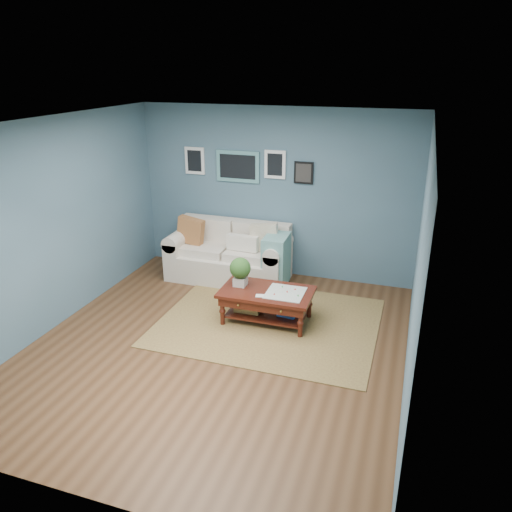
% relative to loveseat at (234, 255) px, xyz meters
% --- Properties ---
extents(room_shell, '(5.00, 5.02, 2.70)m').
position_rel_loveseat_xyz_m(room_shell, '(0.52, -1.97, 0.95)').
color(room_shell, brown).
rests_on(room_shell, ground).
extents(area_rug, '(2.88, 2.31, 0.01)m').
position_rel_loveseat_xyz_m(area_rug, '(0.97, -1.25, -0.41)').
color(area_rug, brown).
rests_on(area_rug, ground).
extents(loveseat, '(1.97, 0.89, 1.01)m').
position_rel_loveseat_xyz_m(loveseat, '(0.00, 0.00, 0.00)').
color(loveseat, beige).
rests_on(loveseat, ground).
extents(coffee_table, '(1.24, 0.73, 0.86)m').
position_rel_loveseat_xyz_m(coffee_table, '(0.86, -1.22, -0.03)').
color(coffee_table, '#38150A').
rests_on(coffee_table, ground).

